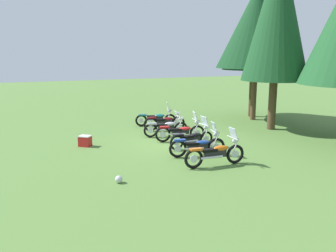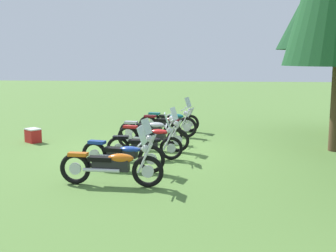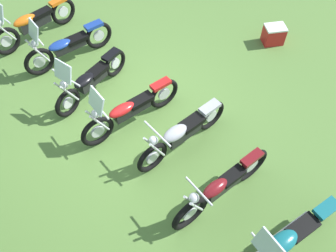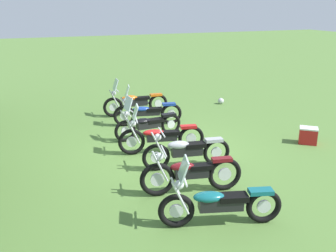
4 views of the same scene
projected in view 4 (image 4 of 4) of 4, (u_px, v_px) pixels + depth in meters
The scene contains 10 objects.
ground_plane at pixel (166, 151), 10.59m from camera, with size 80.00×80.00×0.00m, color #547A38.
motorcycle_0 at pixel (219, 203), 6.92m from camera, with size 0.86×2.23×1.35m.
motorcycle_1 at pixel (191, 173), 8.11m from camera, with size 0.69×2.21×1.03m.
motorcycle_2 at pixel (186, 150), 9.37m from camera, with size 0.71×2.22×1.00m.
motorcycle_3 at pixel (160, 137), 10.31m from camera, with size 0.78×2.33×1.37m.
motorcycle_4 at pixel (148, 124), 11.46m from camera, with size 0.78×2.16×1.34m.
motorcycle_5 at pixel (147, 112), 12.70m from camera, with size 0.77×2.27×1.37m.
motorcycle_6 at pixel (135, 102), 13.85m from camera, with size 0.74×2.41×1.37m.
picnic_cooler at pixel (308, 135), 11.09m from camera, with size 0.62×0.64×0.48m.
dropped_helmet at pixel (221, 101), 15.50m from camera, with size 0.24×0.24×0.24m, color silver.
Camera 4 is at (-9.19, 3.59, 3.90)m, focal length 40.81 mm.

